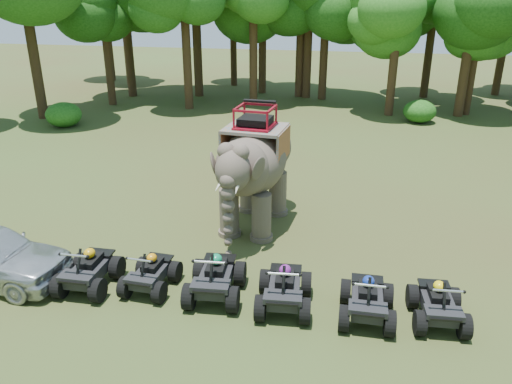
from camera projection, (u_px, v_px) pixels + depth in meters
ground at (247, 270)px, 14.06m from camera, size 110.00×110.00×0.00m
elephant at (255, 167)px, 16.09m from camera, size 2.53×5.00×4.06m
atv_0 at (88, 265)px, 13.03m from camera, size 1.33×1.79×1.30m
atv_1 at (150, 269)px, 12.97m from camera, size 1.23×1.64×1.18m
atv_2 at (215, 272)px, 12.62m from camera, size 1.52×1.98×1.38m
atv_3 at (284, 283)px, 12.19m from camera, size 1.48×1.92×1.34m
atv_4 at (368, 295)px, 11.78m from camera, size 1.30×1.76×1.29m
atv_5 at (439, 299)px, 11.67m from camera, size 1.34×1.75×1.23m
tree_0 at (325, 35)px, 34.43m from camera, size 6.20×6.20×8.85m
tree_1 at (395, 50)px, 32.12m from camera, size 5.26×5.26×7.52m
tree_2 at (474, 60)px, 30.38m from camera, size 4.70×4.70×6.72m
tree_24 at (30, 34)px, 28.87m from camera, size 6.95×6.95×9.93m
tree_25 at (107, 48)px, 32.98m from camera, size 5.23×5.23×7.47m
tree_26 at (186, 43)px, 31.61m from camera, size 5.88×5.88×8.40m
tree_27 at (253, 42)px, 32.99m from camera, size 5.77×5.77×8.24m
tree_28 at (505, 36)px, 35.92m from camera, size 5.96×5.96×8.52m
tree_29 at (309, 31)px, 34.86m from camera, size 6.54×6.54×9.34m
tree_30 at (196, 20)px, 35.16m from camera, size 7.53×7.53×10.76m
tree_31 at (301, 20)px, 35.02m from camera, size 7.54×7.54×10.78m
tree_32 at (233, 40)px, 39.91m from camera, size 5.09×5.09×7.27m
tree_33 at (262, 31)px, 36.61m from camera, size 6.36×6.36×9.09m
tree_34 at (395, 54)px, 30.06m from camera, size 5.24×5.24×7.49m
tree_37 at (126, 35)px, 40.24m from camera, size 5.48×5.48×7.83m
tree_38 at (431, 34)px, 35.06m from camera, size 6.22×6.22×8.89m
tree_39 at (108, 31)px, 41.92m from camera, size 5.75×5.75×8.22m
tree_40 at (469, 41)px, 29.55m from camera, size 6.33×6.33×9.04m
tree_41 at (126, 22)px, 35.16m from camera, size 7.29×7.29×10.41m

